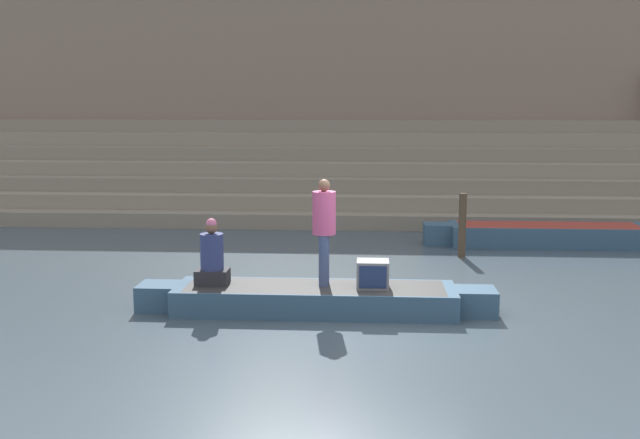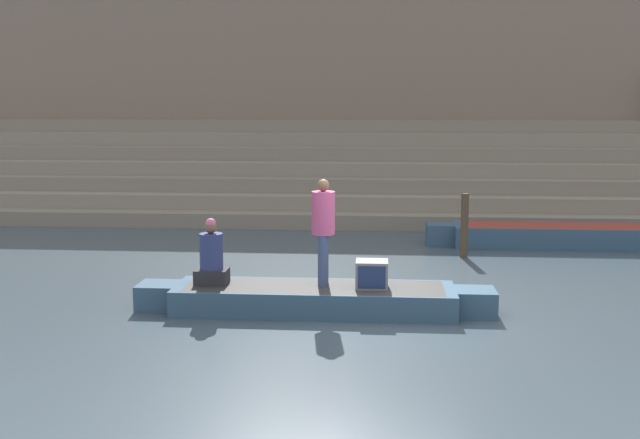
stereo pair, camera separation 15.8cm
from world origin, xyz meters
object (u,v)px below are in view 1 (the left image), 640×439
at_px(mooring_post, 462,225).
at_px(person_rowing, 212,258).
at_px(person_standing, 324,225).
at_px(moored_boat_shore, 548,234).
at_px(rowboat_main, 315,298).
at_px(tv_set, 373,274).

bearing_deg(mooring_post, person_rowing, -135.41).
relative_size(person_standing, moored_boat_shore, 0.29).
height_order(rowboat_main, mooring_post, mooring_post).
distance_m(person_standing, person_rowing, 1.90).
distance_m(rowboat_main, mooring_post, 5.40).
distance_m(person_rowing, moored_boat_shore, 9.04).
height_order(rowboat_main, person_rowing, person_rowing).
bearing_deg(tv_set, mooring_post, 65.07).
height_order(person_rowing, mooring_post, person_rowing).
bearing_deg(rowboat_main, person_rowing, -178.84).
bearing_deg(mooring_post, person_standing, -121.91).
distance_m(rowboat_main, moored_boat_shore, 7.90).
xyz_separation_m(person_rowing, mooring_post, (4.55, 4.48, -0.13)).
height_order(rowboat_main, person_standing, person_standing).
bearing_deg(moored_boat_shore, person_rowing, -140.13).
bearing_deg(mooring_post, rowboat_main, -122.33).
distance_m(rowboat_main, person_standing, 1.19).
distance_m(person_standing, tv_set, 1.10).
bearing_deg(rowboat_main, moored_boat_shore, 53.19).
relative_size(rowboat_main, tv_set, 11.30).
xyz_separation_m(rowboat_main, tv_set, (0.92, -0.01, 0.41)).
xyz_separation_m(person_rowing, moored_boat_shore, (6.75, 5.99, -0.57)).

